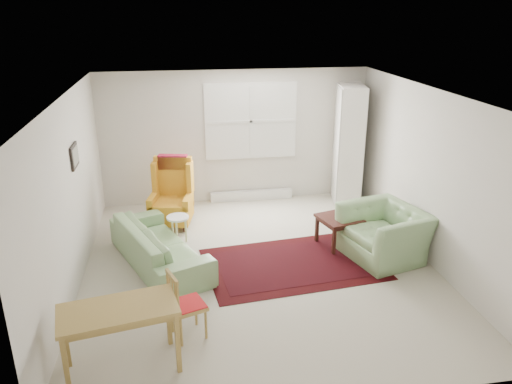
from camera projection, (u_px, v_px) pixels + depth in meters
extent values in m
cube|color=#B8B19D|center=(259.00, 266.00, 7.28)|extent=(5.00, 5.50, 0.01)
cube|color=white|center=(260.00, 95.00, 6.41)|extent=(5.00, 5.50, 0.01)
cube|color=beige|center=(235.00, 137.00, 9.39)|extent=(5.00, 0.04, 2.50)
cube|color=beige|center=(313.00, 292.00, 4.30)|extent=(5.00, 0.04, 2.50)
cube|color=beige|center=(70.00, 196.00, 6.47)|extent=(0.04, 5.50, 2.50)
cube|color=beige|center=(429.00, 176.00, 7.22)|extent=(0.04, 5.50, 2.50)
cube|color=white|center=(251.00, 121.00, 9.31)|extent=(1.72, 0.06, 1.42)
cube|color=white|center=(251.00, 121.00, 9.31)|extent=(1.60, 0.02, 1.30)
cube|color=silver|center=(252.00, 195.00, 9.77)|extent=(1.60, 0.12, 0.18)
cube|color=black|center=(74.00, 156.00, 6.79)|extent=(0.03, 0.42, 0.32)
cube|color=#AA8E4E|center=(75.00, 156.00, 6.79)|extent=(0.01, 0.34, 0.24)
imported|color=#7EA46D|center=(159.00, 238.00, 7.21)|extent=(1.58, 2.26, 0.85)
imported|color=#7EA46D|center=(384.00, 229.00, 7.43)|extent=(1.31, 1.41, 0.91)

